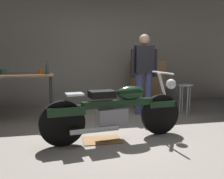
{
  "coord_description": "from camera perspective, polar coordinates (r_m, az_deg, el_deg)",
  "views": [
    {
      "loc": [
        -1.01,
        -3.67,
        1.28
      ],
      "look_at": [
        -0.05,
        0.7,
        0.65
      ],
      "focal_mm": 41.2,
      "sensor_mm": 36.0,
      "label": 1
    }
  ],
  "objects": [
    {
      "name": "shop_stool",
      "position": [
        5.57,
        15.95,
        -0.35
      ],
      "size": [
        0.32,
        0.32,
        0.64
      ],
      "color": "#B2B2B7",
      "rests_on": "ground_plane"
    },
    {
      "name": "mug_green_speckled",
      "position": [
        5.19,
        -23.16,
        3.73
      ],
      "size": [
        0.11,
        0.08,
        0.1
      ],
      "color": "#3D7F4C",
      "rests_on": "workbench"
    },
    {
      "name": "bottle",
      "position": [
        4.89,
        -14.16,
        4.46
      ],
      "size": [
        0.06,
        0.06,
        0.24
      ],
      "color": "#3F4C59",
      "rests_on": "workbench"
    },
    {
      "name": "mug_orange_travel",
      "position": [
        4.97,
        -15.53,
        3.91
      ],
      "size": [
        0.12,
        0.08,
        0.1
      ],
      "color": "orange",
      "rests_on": "workbench"
    },
    {
      "name": "person_standing",
      "position": [
        5.42,
        7.09,
        4.21
      ],
      "size": [
        0.57,
        0.23,
        1.67
      ],
      "rotation": [
        0.0,
        0.0,
        3.12
      ],
      "color": "#4B5489",
      "rests_on": "ground_plane"
    },
    {
      "name": "workbench",
      "position": [
        5.13,
        -20.1,
        2.03
      ],
      "size": [
        1.3,
        0.64,
        0.9
      ],
      "color": "#99724C",
      "rests_on": "ground_plane"
    },
    {
      "name": "ground_plane",
      "position": [
        4.01,
        2.92,
        -10.59
      ],
      "size": [
        12.0,
        12.0,
        0.0
      ],
      "primitive_type": "plane",
      "color": "gray"
    },
    {
      "name": "motorcycle",
      "position": [
        3.81,
        0.87,
        -4.59
      ],
      "size": [
        2.18,
        0.68,
        1.0
      ],
      "rotation": [
        0.0,
        0.0,
        0.14
      ],
      "color": "black",
      "rests_on": "ground_plane"
    },
    {
      "name": "wooden_dresser",
      "position": [
        6.4,
        7.81,
        1.41
      ],
      "size": [
        0.8,
        0.47,
        1.1
      ],
      "color": "#99724C",
      "rests_on": "ground_plane"
    },
    {
      "name": "back_wall",
      "position": [
        6.55,
        -3.54,
        10.38
      ],
      "size": [
        8.0,
        0.12,
        3.1
      ],
      "primitive_type": "cube",
      "color": "gray",
      "rests_on": "ground_plane"
    },
    {
      "name": "drip_tray",
      "position": [
        3.89,
        -2.28,
        -11.12
      ],
      "size": [
        0.56,
        0.4,
        0.01
      ],
      "primitive_type": "cube",
      "color": "olive",
      "rests_on": "ground_plane"
    }
  ]
}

